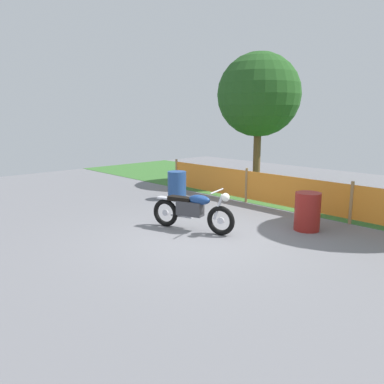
# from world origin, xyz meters

# --- Properties ---
(ground) EXTENTS (24.00, 24.00, 0.02)m
(ground) POSITION_xyz_m (0.00, 0.00, -0.01)
(ground) COLOR slate
(grass_verge) EXTENTS (24.00, 5.24, 0.01)m
(grass_verge) POSITION_xyz_m (0.00, 5.96, 0.01)
(grass_verge) COLOR #386B2D
(grass_verge) RESTS_ON ground
(barrier_fence) EXTENTS (9.77, 0.08, 1.05)m
(barrier_fence) POSITION_xyz_m (0.00, 3.34, 0.54)
(barrier_fence) COLOR #997547
(barrier_fence) RESTS_ON ground
(tree_leftmost) EXTENTS (3.10, 3.10, 4.91)m
(tree_leftmost) POSITION_xyz_m (-3.47, 6.23, 3.34)
(tree_leftmost) COLOR brown
(tree_leftmost) RESTS_ON ground
(motorcycle_lead) EXTENTS (2.03, 0.87, 0.99)m
(motorcycle_lead) POSITION_xyz_m (-0.60, 0.16, 0.48)
(motorcycle_lead) COLOR black
(motorcycle_lead) RESTS_ON ground
(oil_drum) EXTENTS (0.58, 0.58, 0.88)m
(oil_drum) POSITION_xyz_m (1.17, 2.11, 0.44)
(oil_drum) COLOR maroon
(oil_drum) RESTS_ON ground
(spare_drum) EXTENTS (0.58, 0.58, 0.88)m
(spare_drum) POSITION_xyz_m (-3.42, 2.12, 0.44)
(spare_drum) COLOR navy
(spare_drum) RESTS_ON ground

